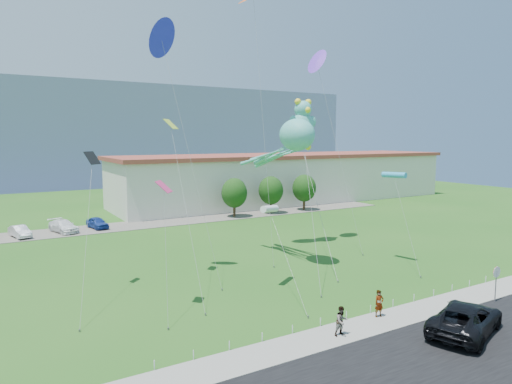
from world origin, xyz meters
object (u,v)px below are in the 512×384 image
Objects in this scene: stop_sign at (496,275)px; octopus_kite at (289,143)px; parked_car_silver at (20,231)px; parked_car_blue at (97,223)px; parked_car_white at (63,226)px; teddy_bear_kite at (303,123)px; warehouse at (288,177)px; suv at (465,318)px; pedestrian_right at (342,321)px; pedestrian_left at (379,303)px.

stop_sign is 18.48m from octopus_kite.
parked_car_silver is 0.99× the size of parked_car_blue.
teddy_bear_kite is at bearing -59.64° from parked_car_white.
warehouse reaches higher than parked_car_white.
pedestrian_right is (-6.23, 3.24, 0.02)m from suv.
stop_sign is (-16.50, -48.21, -2.26)m from warehouse.
pedestrian_right is at bearing -113.23° from octopus_kite.
stop_sign reaches higher than suv.
suv is at bearing -86.27° from parked_car_white.
parked_car_blue is (3.89, 0.33, -0.03)m from parked_car_white.
teddy_bear_kite is at bearing 93.34° from stop_sign.
suv is at bearing -89.02° from octopus_kite.
octopus_kite is (15.03, -24.17, 9.75)m from parked_car_white.
parked_car_white is at bearing 118.79° from stop_sign.
warehouse reaches higher than pedestrian_right.
parked_car_white is (-9.09, 38.01, -0.16)m from pedestrian_right.
parked_car_white is at bearing 121.88° from octopus_kite.
parked_car_silver is at bearing 170.44° from parked_car_white.
octopus_kite reaches higher than pedestrian_right.
pedestrian_left reaches higher than parked_car_white.
parked_car_silver is at bearing 143.53° from teddy_bear_kite.
stop_sign is 0.52× the size of parked_car_white.
pedestrian_left is (-2.49, 4.11, 0.02)m from suv.
teddy_bear_kite is at bearing -60.84° from parked_car_blue.
teddy_bear_kite is (-17.68, -28.00, 8.32)m from warehouse.
parked_car_white is (-38.02, -9.04, -3.36)m from warehouse.
pedestrian_right is 24.94m from teddy_bear_kite.
octopus_kite is (-22.99, -33.21, 6.39)m from warehouse.
parked_car_silver is 32.20m from octopus_kite.
parked_car_silver is at bearing 125.11° from pedestrian_left.
octopus_kite is at bearing 90.08° from pedestrian_left.
parked_car_silver is at bearing 6.66° from suv.
pedestrian_left is at bearing -99.60° from octopus_kite.
parked_car_white reaches higher than parked_car_blue.
suv reaches higher than parked_car_blue.
octopus_kite is at bearing -76.85° from parked_car_blue.
octopus_kite reaches higher than warehouse.
pedestrian_left is at bearing -112.44° from teddy_bear_kite.
pedestrian_left is 38.52m from parked_car_blue.
parked_car_silver is at bearing 174.74° from parked_car_blue.
stop_sign is at bearing -2.05° from pedestrian_right.
warehouse reaches higher than suv.
pedestrian_left is 0.11× the size of teddy_bear_kite.
parked_car_white is at bearing 1.01° from suv.
stop_sign is 43.26m from parked_car_blue.
pedestrian_right is at bearing -93.58° from parked_car_blue.
parked_car_white is 3.90m from parked_car_blue.
parked_car_blue is (-5.20, 38.34, -0.20)m from pedestrian_right.
warehouse is at bearing -2.10° from parked_car_silver.
warehouse is 35.39m from parked_car_blue.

